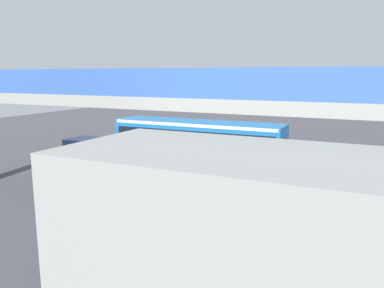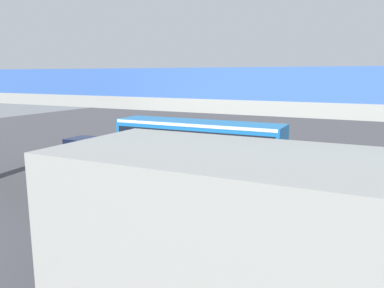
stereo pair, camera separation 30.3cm
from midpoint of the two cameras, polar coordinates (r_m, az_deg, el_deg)
The scene contains 13 objects.
ground at distance 26.09m, azimuth 5.15°, elevation -3.26°, with size 80.00×80.00×0.00m, color #424247.
city_bus at distance 25.04m, azimuth 1.24°, elevation 0.60°, with size 11.54×2.85×3.15m.
parked_van at distance 25.02m, azimuth -13.26°, elevation -1.32°, with size 4.80×2.17×2.05m.
bicycle_orange at distance 28.17m, azimuth -13.99°, elevation -1.72°, with size 1.77×0.44×0.96m.
pedestrian at distance 28.56m, azimuth 7.04°, elevation -0.27°, with size 0.38×0.38×1.79m.
traffic_sign at distance 27.31m, azimuth 13.67°, elevation 1.15°, with size 0.08×0.60×2.80m.
lane_dash_leftmost at distance 27.81m, azimuth 23.39°, elevation -3.22°, with size 2.00×0.20×0.01m, color silver.
lane_dash_left at distance 28.24m, azimuth 15.27°, elevation -2.52°, with size 2.00×0.20×0.01m, color silver.
lane_dash_centre at distance 29.22m, azimuth 7.56°, elevation -1.81°, with size 2.00×0.20×0.01m, color silver.
lane_dash_right at distance 30.69m, azimuth 0.47°, elevation -1.12°, with size 2.00×0.20×0.01m, color silver.
lane_dash_rightmost at distance 32.59m, azimuth -5.88°, elevation -0.49°, with size 2.00×0.20×0.01m, color silver.
pedestrian_overpass at distance 16.35m, azimuth -7.50°, elevation 5.16°, with size 24.45×2.60×6.44m.
station_building at distance 10.60m, azimuth 5.24°, elevation -12.22°, with size 9.00×5.04×4.20m.
Camera 2 is at (-9.16, 23.62, 6.18)m, focal length 34.99 mm.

